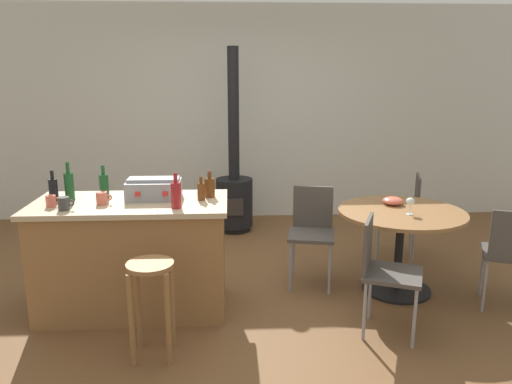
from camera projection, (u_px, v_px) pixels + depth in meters
The scene contains 22 objects.
ground_plane at pixel (241, 296), 4.24m from camera, with size 8.80×8.80×0.00m, color brown.
back_wall at pixel (236, 114), 6.33m from camera, with size 8.00×0.10×2.70m, color beige.
kitchen_island at pixel (133, 256), 3.93m from camera, with size 1.50×0.74×0.90m.
wooden_stool at pixel (151, 290), 3.26m from camera, with size 0.31×0.31×0.67m.
dining_table at pixel (400, 230), 4.23m from camera, with size 1.07×1.07×0.73m.
folding_chair_near at pixel (312, 228), 4.42m from camera, with size 0.47×0.47×0.87m.
folding_chair_far at pixel (383, 267), 3.56m from camera, with size 0.52×0.52×0.86m.
folding_chair_left at pixel (511, 251), 3.88m from camera, with size 0.53×0.53×0.86m.
folding_chair_right at pixel (404, 209), 5.01m from camera, with size 0.50×0.50×0.87m.
wood_stove at pixel (234, 189), 5.90m from camera, with size 0.44×0.45×2.16m.
toolbox at pixel (154, 189), 3.89m from camera, with size 0.42×0.28×0.17m.
bottle_0 at pixel (69, 186), 3.83m from camera, with size 0.07×0.07×0.30m.
bottle_1 at pixel (176, 195), 3.61m from camera, with size 0.08×0.08×0.26m.
bottle_2 at pixel (201, 191), 3.84m from camera, with size 0.06×0.06×0.19m.
bottle_3 at pixel (104, 186), 3.89m from camera, with size 0.07×0.07×0.27m.
bottle_4 at pixel (210, 187), 3.94m from camera, with size 0.08×0.08×0.21m.
bottle_5 at pixel (53, 190), 3.79m from camera, with size 0.07×0.07×0.25m.
cup_0 at pixel (51, 201), 3.67m from camera, with size 0.11×0.07×0.09m.
cup_1 at pixel (102, 198), 3.73m from camera, with size 0.12×0.08×0.10m.
cup_2 at pixel (64, 204), 3.57m from camera, with size 0.12×0.08×0.10m.
wine_glass at pixel (410, 202), 4.05m from camera, with size 0.07×0.07×0.14m.
serving_bowl at pixel (393, 201), 4.36m from camera, with size 0.18×0.18×0.07m, color #DB6651.
Camera 1 is at (-0.09, -3.91, 1.88)m, focal length 34.62 mm.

